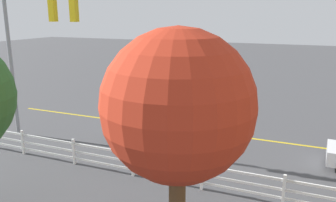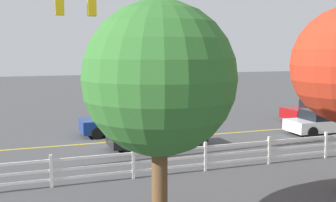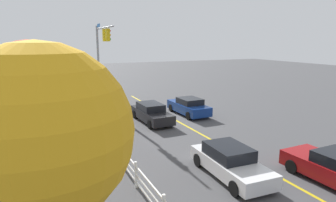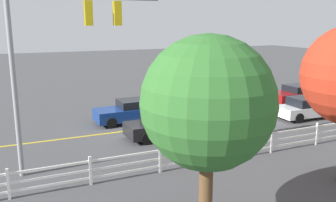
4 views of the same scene
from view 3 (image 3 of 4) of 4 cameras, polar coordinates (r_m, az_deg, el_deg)
ground_plane at (r=23.97m, az=0.13°, el=-3.00°), size 120.00×120.00×0.00m
lane_center_stripe at (r=20.54m, az=4.81°, el=-5.53°), size 28.00×0.16×0.01m
signal_assembly at (r=26.58m, az=-12.71°, el=9.54°), size 6.14×0.38×7.52m
car_0 at (r=22.27m, az=-3.22°, el=-2.33°), size 4.75×1.89×1.41m
car_1 at (r=24.49m, az=4.02°, el=-1.06°), size 4.56×1.96×1.42m
car_2 at (r=13.82m, az=11.95°, el=-11.49°), size 4.55×1.99×1.39m
white_rail_fence at (r=19.21m, az=-13.09°, el=-5.15°), size 26.10×0.10×1.15m
tree_0 at (r=16.29m, az=-25.17°, el=3.97°), size 3.81×3.81×6.11m
tree_1 at (r=23.10m, az=-27.59°, el=5.16°), size 3.74×3.74×5.86m
tree_2 at (r=7.62m, az=-23.25°, el=-5.89°), size 4.39×4.39×6.06m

